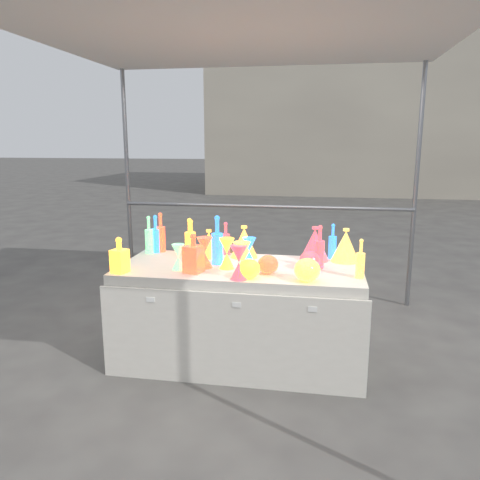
% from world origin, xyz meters
% --- Properties ---
extents(ground, '(80.00, 80.00, 0.00)m').
position_xyz_m(ground, '(0.00, 0.00, 0.00)').
color(ground, slate).
rests_on(ground, ground).
extents(canopy_tent, '(3.15, 3.15, 2.46)m').
position_xyz_m(canopy_tent, '(0.00, 0.01, 2.38)').
color(canopy_tent, gray).
rests_on(canopy_tent, ground).
extents(display_table, '(1.84, 0.83, 0.75)m').
position_xyz_m(display_table, '(0.00, -0.01, 0.37)').
color(display_table, silver).
rests_on(display_table, ground).
extents(background_building, '(14.00, 6.00, 6.00)m').
position_xyz_m(background_building, '(4.00, 14.00, 3.00)').
color(background_building, '#BBB19C').
rests_on(background_building, ground).
extents(cardboard_box_closed, '(0.60, 0.45, 0.43)m').
position_xyz_m(cardboard_box_closed, '(-0.69, 1.73, 0.22)').
color(cardboard_box_closed, '#9C7146').
rests_on(cardboard_box_closed, ground).
extents(cardboard_box_flat, '(0.82, 0.61, 0.07)m').
position_xyz_m(cardboard_box_flat, '(0.53, 2.25, 0.03)').
color(cardboard_box_flat, '#9C7146').
rests_on(cardboard_box_flat, ground).
extents(bottle_0, '(0.09, 0.09, 0.28)m').
position_xyz_m(bottle_0, '(-0.47, 0.35, 0.89)').
color(bottle_0, red).
rests_on(bottle_0, display_table).
extents(bottle_1, '(0.08, 0.08, 0.32)m').
position_xyz_m(bottle_1, '(-0.77, 0.33, 0.91)').
color(bottle_1, '#1A913E').
rests_on(bottle_1, display_table).
extents(bottle_2, '(0.10, 0.10, 0.33)m').
position_xyz_m(bottle_2, '(-0.73, 0.35, 0.92)').
color(bottle_2, orange).
rests_on(bottle_2, display_table).
extents(bottle_3, '(0.08, 0.08, 0.27)m').
position_xyz_m(bottle_3, '(-0.18, 0.35, 0.89)').
color(bottle_3, '#1B1B9E').
rests_on(bottle_3, display_table).
extents(bottle_5, '(0.08, 0.08, 0.32)m').
position_xyz_m(bottle_5, '(-0.81, 0.28, 0.91)').
color(bottle_5, '#AE2287').
rests_on(bottle_5, display_table).
extents(bottle_6, '(0.08, 0.08, 0.31)m').
position_xyz_m(bottle_6, '(-0.46, 0.26, 0.90)').
color(bottle_6, red).
rests_on(bottle_6, display_table).
extents(bottle_7, '(0.11, 0.11, 0.37)m').
position_xyz_m(bottle_7, '(-0.18, 0.04, 0.94)').
color(bottle_7, '#1A913E').
rests_on(bottle_7, display_table).
extents(decanter_0, '(0.13, 0.13, 0.26)m').
position_xyz_m(decanter_0, '(-0.81, -0.31, 0.88)').
color(decanter_0, red).
rests_on(decanter_0, display_table).
extents(decanter_1, '(0.15, 0.15, 0.28)m').
position_xyz_m(decanter_1, '(-0.30, -0.22, 0.89)').
color(decanter_1, orange).
rests_on(decanter_1, display_table).
extents(hourglass_0, '(0.14, 0.14, 0.23)m').
position_xyz_m(hourglass_0, '(-0.25, -0.08, 0.86)').
color(hourglass_0, orange).
rests_on(hourglass_0, display_table).
extents(hourglass_1, '(0.13, 0.13, 0.24)m').
position_xyz_m(hourglass_1, '(0.05, -0.34, 0.87)').
color(hourglass_1, '#1B1B9E').
rests_on(hourglass_1, display_table).
extents(hourglass_2, '(0.15, 0.15, 0.24)m').
position_xyz_m(hourglass_2, '(0.06, -0.27, 0.87)').
color(hourglass_2, '#116E61').
rests_on(hourglass_2, display_table).
extents(hourglass_3, '(0.12, 0.12, 0.19)m').
position_xyz_m(hourglass_3, '(-0.42, -0.17, 0.84)').
color(hourglass_3, '#AE2287').
rests_on(hourglass_3, display_table).
extents(hourglass_4, '(0.14, 0.14, 0.23)m').
position_xyz_m(hourglass_4, '(-0.08, -0.08, 0.86)').
color(hourglass_4, red).
rests_on(hourglass_4, display_table).
extents(hourglass_5, '(0.12, 0.12, 0.21)m').
position_xyz_m(hourglass_5, '(0.06, 0.06, 0.85)').
color(hourglass_5, '#1A913E').
rests_on(hourglass_5, display_table).
extents(globe_0, '(0.15, 0.15, 0.12)m').
position_xyz_m(globe_0, '(0.11, -0.30, 0.81)').
color(globe_0, red).
rests_on(globe_0, display_table).
extents(globe_1, '(0.18, 0.18, 0.14)m').
position_xyz_m(globe_1, '(0.50, -0.30, 0.82)').
color(globe_1, '#116E61').
rests_on(globe_1, display_table).
extents(globe_2, '(0.17, 0.17, 0.12)m').
position_xyz_m(globe_2, '(0.23, -0.17, 0.81)').
color(globe_2, orange).
rests_on(globe_2, display_table).
extents(globe_3, '(0.16, 0.16, 0.12)m').
position_xyz_m(globe_3, '(0.51, -0.00, 0.81)').
color(globe_3, '#1B1B9E').
rests_on(globe_3, display_table).
extents(lampshade_0, '(0.20, 0.20, 0.23)m').
position_xyz_m(lampshade_0, '(-0.29, 0.23, 0.86)').
color(lampshade_0, '#F5FF35').
rests_on(lampshade_0, display_table).
extents(lampshade_1, '(0.25, 0.25, 0.26)m').
position_xyz_m(lampshade_1, '(-0.01, 0.28, 0.88)').
color(lampshade_1, '#F5FF35').
rests_on(lampshade_1, display_table).
extents(lampshade_2, '(0.29, 0.29, 0.27)m').
position_xyz_m(lampshade_2, '(0.54, 0.28, 0.88)').
color(lampshade_2, '#1B1B9E').
rests_on(lampshade_2, display_table).
extents(lampshade_3, '(0.26, 0.26, 0.26)m').
position_xyz_m(lampshade_3, '(0.78, 0.28, 0.88)').
color(lampshade_3, '#116E61').
rests_on(lampshade_3, display_table).
extents(bottle_8, '(0.07, 0.07, 0.28)m').
position_xyz_m(bottle_8, '(0.68, 0.36, 0.89)').
color(bottle_8, '#1A913E').
rests_on(bottle_8, display_table).
extents(bottle_10, '(0.09, 0.09, 0.32)m').
position_xyz_m(bottle_10, '(0.58, 0.05, 0.91)').
color(bottle_10, '#1B1B9E').
rests_on(bottle_10, display_table).
extents(bottle_11, '(0.07, 0.07, 0.27)m').
position_xyz_m(bottle_11, '(0.86, -0.16, 0.89)').
color(bottle_11, '#116E61').
rests_on(bottle_11, display_table).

